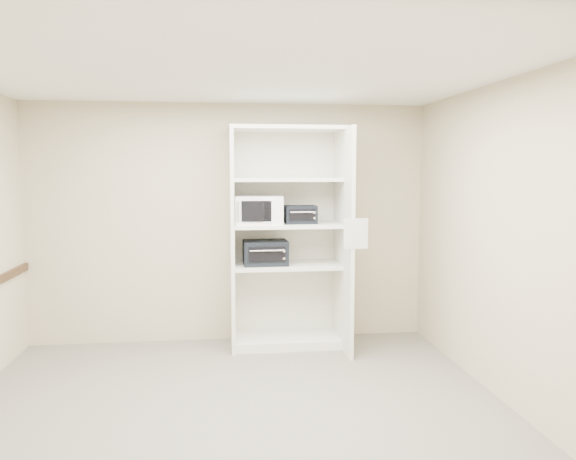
{
  "coord_description": "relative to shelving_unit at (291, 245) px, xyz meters",
  "views": [
    {
      "loc": [
        -0.11,
        -4.4,
        1.94
      ],
      "look_at": [
        0.58,
        1.27,
        1.34
      ],
      "focal_mm": 35.0,
      "sensor_mm": 36.0,
      "label": 1
    }
  ],
  "objects": [
    {
      "name": "wall_right",
      "position": [
        1.58,
        -1.7,
        0.22
      ],
      "size": [
        0.02,
        4.0,
        2.7
      ],
      "primitive_type": "cube",
      "color": "#C2B698",
      "rests_on": "ground"
    },
    {
      "name": "wall_back",
      "position": [
        -0.67,
        0.3,
        0.22
      ],
      "size": [
        4.5,
        0.02,
        2.7
      ],
      "primitive_type": "cube",
      "color": "#C2B698",
      "rests_on": "ground"
    },
    {
      "name": "microwave",
      "position": [
        -0.35,
        -0.04,
        0.39
      ],
      "size": [
        0.53,
        0.42,
        0.3
      ],
      "primitive_type": "cube",
      "rotation": [
        0.0,
        0.0,
        -0.06
      ],
      "color": "white",
      "rests_on": "shelving_unit"
    },
    {
      "name": "paper_sign",
      "position": [
        0.58,
        -0.63,
        0.19
      ],
      "size": [
        0.24,
        0.02,
        0.3
      ],
      "primitive_type": "cube",
      "rotation": [
        0.0,
        0.0,
        -0.07
      ],
      "color": "white",
      "rests_on": "shelving_unit"
    },
    {
      "name": "wall_front",
      "position": [
        -0.67,
        -3.7,
        0.22
      ],
      "size": [
        4.5,
        0.02,
        2.7
      ],
      "primitive_type": "cube",
      "color": "#C2B698",
      "rests_on": "ground"
    },
    {
      "name": "shelving_unit",
      "position": [
        0.0,
        0.0,
        0.0
      ],
      "size": [
        1.24,
        0.92,
        2.42
      ],
      "color": "white",
      "rests_on": "floor"
    },
    {
      "name": "ceiling",
      "position": [
        -0.67,
        -1.7,
        1.57
      ],
      "size": [
        4.5,
        4.0,
        0.01
      ],
      "primitive_type": "cube",
      "color": "white"
    },
    {
      "name": "toaster_oven_lower",
      "position": [
        -0.29,
        -0.03,
        -0.08
      ],
      "size": [
        0.48,
        0.37,
        0.27
      ],
      "primitive_type": "cube",
      "rotation": [
        0.0,
        0.0,
        0.02
      ],
      "color": "black",
      "rests_on": "shelving_unit"
    },
    {
      "name": "toaster_oven_upper",
      "position": [
        0.11,
        -0.03,
        0.34
      ],
      "size": [
        0.34,
        0.26,
        0.2
      ],
      "primitive_type": "cube",
      "rotation": [
        0.0,
        0.0,
        0.0
      ],
      "color": "black",
      "rests_on": "shelving_unit"
    },
    {
      "name": "floor",
      "position": [
        -0.67,
        -1.7,
        -1.13
      ],
      "size": [
        4.5,
        4.0,
        0.01
      ],
      "primitive_type": "cube",
      "color": "#6B665A",
      "rests_on": "ground"
    }
  ]
}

